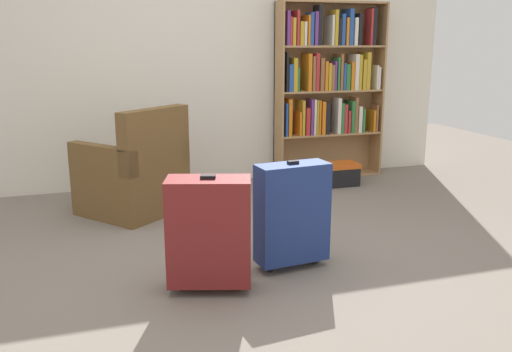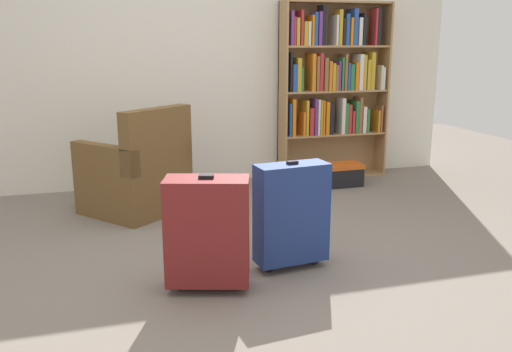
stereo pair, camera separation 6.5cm
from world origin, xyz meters
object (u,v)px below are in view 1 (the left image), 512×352
object	(u,v)px
storage_box	(335,174)
suitcase_navy_blue	(292,213)
armchair	(135,176)
mug	(195,204)
suitcase_dark_red	(209,231)
bookshelf	(328,82)

from	to	relation	value
storage_box	suitcase_navy_blue	size ratio (longest dim) A/B	0.65
armchair	storage_box	xyz separation A→B (m)	(2.00, 0.30, -0.20)
storage_box	armchair	bearing A→B (deg)	-171.49
armchair	mug	size ratio (longest dim) A/B	8.21
armchair	suitcase_navy_blue	world-z (taller)	armchair
armchair	suitcase_dark_red	xyz separation A→B (m)	(0.27, -1.64, 0.04)
storage_box	suitcase_dark_red	world-z (taller)	suitcase_dark_red
mug	suitcase_navy_blue	size ratio (longest dim) A/B	0.17
storage_box	suitcase_navy_blue	xyz separation A→B (m)	(-1.16, -1.78, 0.24)
bookshelf	suitcase_navy_blue	size ratio (longest dim) A/B	2.58
bookshelf	mug	bearing A→B (deg)	-153.99
bookshelf	storage_box	xyz separation A→B (m)	(-0.08, -0.40, -0.88)
armchair	suitcase_dark_red	distance (m)	1.66
storage_box	mug	bearing A→B (deg)	-166.22
armchair	storage_box	world-z (taller)	armchair
bookshelf	storage_box	distance (m)	0.97
bookshelf	suitcase_navy_blue	bearing A→B (deg)	-119.55
bookshelf	storage_box	size ratio (longest dim) A/B	3.99
bookshelf	mug	size ratio (longest dim) A/B	15.03
mug	suitcase_navy_blue	world-z (taller)	suitcase_navy_blue
armchair	suitcase_navy_blue	size ratio (longest dim) A/B	1.41
suitcase_dark_red	suitcase_navy_blue	bearing A→B (deg)	15.79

